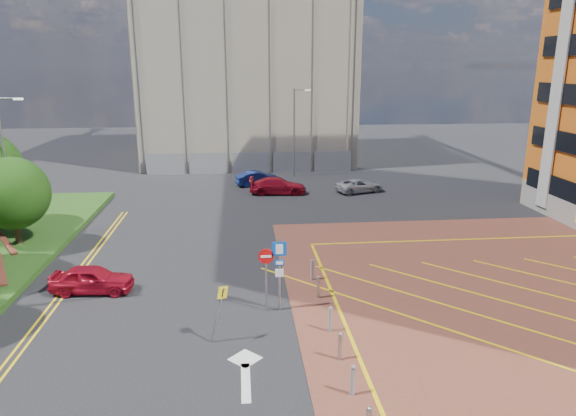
{
  "coord_description": "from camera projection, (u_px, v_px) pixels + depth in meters",
  "views": [
    {
      "loc": [
        -1.01,
        -18.62,
        9.93
      ],
      "look_at": [
        1.01,
        2.55,
        4.03
      ],
      "focal_mm": 32.0,
      "sensor_mm": 36.0,
      "label": 1
    }
  ],
  "objects": [
    {
      "name": "car_red_back",
      "position": [
        278.0,
        186.0,
        41.14
      ],
      "size": [
        4.66,
        2.17,
        1.32
      ],
      "primitive_type": "imported",
      "rotation": [
        0.0,
        0.0,
        1.5
      ],
      "color": "maroon",
      "rests_on": "ground"
    },
    {
      "name": "lamp_back",
      "position": [
        295.0,
        129.0,
        46.68
      ],
      "size": [
        1.53,
        0.16,
        8.0
      ],
      "color": "#9EA0A8",
      "rests_on": "ground"
    },
    {
      "name": "sign_cluster",
      "position": [
        274.0,
        267.0,
        21.06
      ],
      "size": [
        1.17,
        0.12,
        3.2
      ],
      "color": "#9EA0A8",
      "rests_on": "ground"
    },
    {
      "name": "tree_c",
      "position": [
        12.0,
        193.0,
        28.11
      ],
      "size": [
        4.0,
        4.0,
        4.9
      ],
      "color": "#3D2B1C",
      "rests_on": "grass_bed"
    },
    {
      "name": "construction_building",
      "position": [
        246.0,
        56.0,
        56.04
      ],
      "size": [
        21.2,
        19.2,
        22.0
      ],
      "primitive_type": "cube",
      "color": "#B3A792",
      "rests_on": "ground"
    },
    {
      "name": "car_silver_back",
      "position": [
        359.0,
        186.0,
        41.73
      ],
      "size": [
        4.29,
        2.93,
        1.09
      ],
      "primitive_type": "imported",
      "rotation": [
        0.0,
        0.0,
        1.88
      ],
      "color": "silver",
      "rests_on": "ground"
    },
    {
      "name": "car_blue_back",
      "position": [
        258.0,
        178.0,
        44.07
      ],
      "size": [
        3.97,
        2.21,
        1.24
      ],
      "primitive_type": "imported",
      "rotation": [
        0.0,
        0.0,
        1.82
      ],
      "color": "navy",
      "rests_on": "ground"
    },
    {
      "name": "lamp_left_far",
      "position": [
        6.0,
        161.0,
        29.56
      ],
      "size": [
        1.53,
        0.16,
        8.0
      ],
      "color": "#9EA0A8",
      "rests_on": "grass_bed"
    },
    {
      "name": "construction_fence",
      "position": [
        261.0,
        162.0,
        49.21
      ],
      "size": [
        21.6,
        0.06,
        2.0
      ],
      "primitive_type": "cube",
      "color": "gray",
      "rests_on": "ground"
    },
    {
      "name": "warning_sign",
      "position": [
        219.0,
        307.0,
        18.75
      ],
      "size": [
        0.74,
        0.41,
        2.25
      ],
      "color": "#9EA0A8",
      "rests_on": "ground"
    },
    {
      "name": "bollard_row",
      "position": [
        333.0,
        329.0,
        19.1
      ],
      "size": [
        0.14,
        11.14,
        0.9
      ],
      "color": "#9EA0A8",
      "rests_on": "forecourt"
    },
    {
      "name": "car_red_left",
      "position": [
        92.0,
        279.0,
        23.2
      ],
      "size": [
        3.76,
        1.74,
        1.25
      ],
      "primitive_type": "imported",
      "rotation": [
        0.0,
        0.0,
        1.5
      ],
      "color": "#A60E22",
      "rests_on": "ground"
    },
    {
      "name": "ground",
      "position": [
        269.0,
        322.0,
        20.61
      ],
      "size": [
        140.0,
        140.0,
        0.0
      ],
      "primitive_type": "plane",
      "color": "black",
      "rests_on": "ground"
    }
  ]
}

